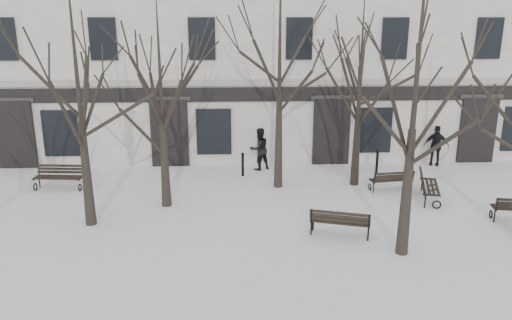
{
  "coord_description": "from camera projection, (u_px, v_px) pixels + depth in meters",
  "views": [
    {
      "loc": [
        -0.72,
        -13.1,
        6.25
      ],
      "look_at": [
        -0.0,
        3.0,
        1.63
      ],
      "focal_mm": 35.0,
      "sensor_mm": 36.0,
      "label": 1
    }
  ],
  "objects": [
    {
      "name": "ground",
      "position": [
        261.0,
        243.0,
        14.33
      ],
      "size": [
        100.0,
        100.0,
        0.0
      ],
      "primitive_type": "plane",
      "color": "white",
      "rests_on": "ground"
    },
    {
      "name": "building",
      "position": [
        247.0,
        32.0,
        25.26
      ],
      "size": [
        40.4,
        10.2,
        11.4
      ],
      "color": "silver",
      "rests_on": "ground"
    },
    {
      "name": "tree_1",
      "position": [
        76.0,
        67.0,
        14.31
      ],
      "size": [
        5.45,
        5.45,
        7.78
      ],
      "color": "black",
      "rests_on": "ground"
    },
    {
      "name": "tree_2",
      "position": [
        418.0,
        62.0,
        12.29
      ],
      "size": [
        5.82,
        5.82,
        8.31
      ],
      "color": "black",
      "rests_on": "ground"
    },
    {
      "name": "tree_4",
      "position": [
        160.0,
        81.0,
        16.03
      ],
      "size": [
        4.77,
        4.77,
        6.82
      ],
      "color": "black",
      "rests_on": "ground"
    },
    {
      "name": "tree_5",
      "position": [
        280.0,
        44.0,
        17.64
      ],
      "size": [
        5.98,
        5.98,
        8.54
      ],
      "color": "black",
      "rests_on": "ground"
    },
    {
      "name": "tree_6",
      "position": [
        361.0,
        70.0,
        18.16
      ],
      "size": [
        4.95,
        4.95,
        7.06
      ],
      "color": "black",
      "rests_on": "ground"
    },
    {
      "name": "bench_1",
      "position": [
        340.0,
        221.0,
        14.64
      ],
      "size": [
        1.84,
        1.1,
        0.88
      ],
      "rotation": [
        0.0,
        0.0,
        2.85
      ],
      "color": "black",
      "rests_on": "ground"
    },
    {
      "name": "bench_3",
      "position": [
        59.0,
        176.0,
        18.76
      ],
      "size": [
        1.84,
        0.81,
        0.9
      ],
      "rotation": [
        0.0,
        0.0,
        -0.09
      ],
      "color": "black",
      "rests_on": "ground"
    },
    {
      "name": "bench_4",
      "position": [
        392.0,
        180.0,
        18.55
      ],
      "size": [
        1.65,
        0.79,
        0.8
      ],
      "rotation": [
        0.0,
        0.0,
        3.28
      ],
      "color": "black",
      "rests_on": "ground"
    },
    {
      "name": "bench_5",
      "position": [
        428.0,
        185.0,
        17.65
      ],
      "size": [
        1.2,
        1.99,
        0.96
      ],
      "rotation": [
        0.0,
        0.0,
        1.27
      ],
      "color": "black",
      "rests_on": "ground"
    },
    {
      "name": "bollard_a",
      "position": [
        243.0,
        163.0,
        20.26
      ],
      "size": [
        0.13,
        0.13,
        0.99
      ],
      "color": "black",
      "rests_on": "ground"
    },
    {
      "name": "bollard_b",
      "position": [
        377.0,
        161.0,
        20.66
      ],
      "size": [
        0.13,
        0.13,
        0.98
      ],
      "color": "black",
      "rests_on": "ground"
    },
    {
      "name": "pedestrian_b",
      "position": [
        259.0,
        169.0,
        21.27
      ],
      "size": [
        1.09,
        0.99,
        1.8
      ],
      "primitive_type": "imported",
      "rotation": [
        0.0,
        0.0,
        3.59
      ],
      "color": "black",
      "rests_on": "ground"
    },
    {
      "name": "pedestrian_c",
      "position": [
        434.0,
        166.0,
        21.81
      ],
      "size": [
        1.13,
        0.76,
        1.78
      ],
      "primitive_type": "imported",
      "rotation": [
        0.0,
        0.0,
        2.8
      ],
      "color": "black",
      "rests_on": "ground"
    }
  ]
}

